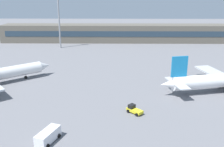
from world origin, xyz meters
TOP-DOWN VIEW (x-y plane):
  - ground_plane at (0.00, 40.00)m, footprint 400.00×400.00m
  - terminal_building at (0.00, 106.93)m, footprint 120.21×12.13m
  - baggage_tug_yellow at (3.35, 21.46)m, footprint 3.61×3.60m
  - service_van_white at (-12.09, 10.20)m, footprint 3.68×5.57m
  - floodlight_tower_west at (-26.63, 90.14)m, footprint 3.20×0.80m

SIDE VIEW (x-z plane):
  - ground_plane at x=0.00m, z-range 0.00..0.00m
  - baggage_tug_yellow at x=3.35m, z-range -0.08..1.67m
  - service_van_white at x=-12.09m, z-range 0.07..2.15m
  - terminal_building at x=0.00m, z-range 0.00..9.00m
  - floodlight_tower_west at x=-26.63m, z-range 2.01..27.05m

